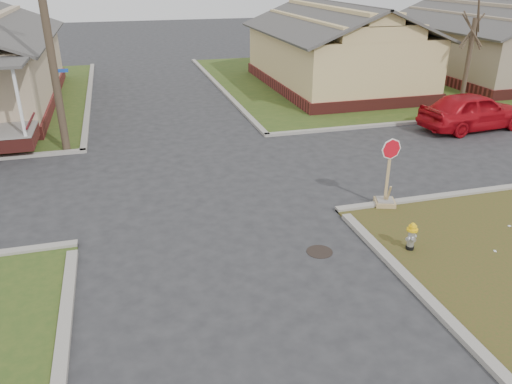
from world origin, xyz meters
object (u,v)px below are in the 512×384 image
object	(u,v)px
fire_hydrant	(412,235)
stop_sign	(386,191)
red_sedan	(473,111)
utility_pole	(46,22)

from	to	relation	value
fire_hydrant	stop_sign	xyz separation A→B (m)	(0.65, 2.42, 0.04)
fire_hydrant	red_sedan	xyz separation A→B (m)	(7.97, 8.26, 0.36)
utility_pole	stop_sign	world-z (taller)	utility_pole
fire_hydrant	red_sedan	size ratio (longest dim) A/B	0.15
utility_pole	fire_hydrant	bearing A→B (deg)	-49.32
utility_pole	red_sedan	bearing A→B (deg)	-5.82
utility_pole	stop_sign	xyz separation A→B (m)	(9.20, -7.52, -4.18)
stop_sign	fire_hydrant	bearing A→B (deg)	-86.37
utility_pole	fire_hydrant	xyz separation A→B (m)	(8.55, -9.94, -4.22)
red_sedan	stop_sign	bearing A→B (deg)	123.76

